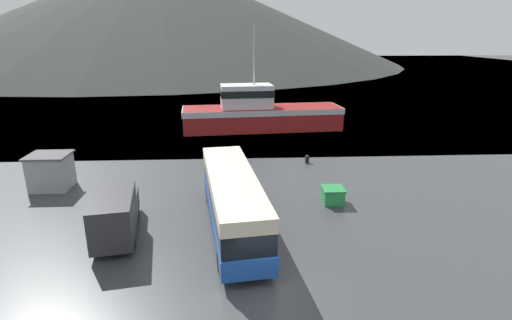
% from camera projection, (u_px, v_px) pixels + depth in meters
% --- Properties ---
extents(ground_plane, '(400.00, 400.00, 0.00)m').
position_uv_depth(ground_plane, '(264.00, 286.00, 17.81)').
color(ground_plane, '#383A3D').
extents(water_surface, '(240.00, 240.00, 0.00)m').
position_uv_depth(water_surface, '(238.00, 64.00, 150.49)').
color(water_surface, slate).
rests_on(water_surface, ground).
extents(hill_backdrop, '(182.39, 182.39, 38.71)m').
position_uv_depth(hill_backdrop, '(158.00, 11.00, 152.59)').
color(hill_backdrop, '#2D332D').
rests_on(hill_backdrop, ground).
extents(tour_bus, '(4.06, 12.00, 3.31)m').
position_uv_depth(tour_bus, '(233.00, 199.00, 22.55)').
color(tour_bus, '#194799').
rests_on(tour_bus, ground).
extents(delivery_van, '(3.15, 6.56, 2.61)m').
position_uv_depth(delivery_van, '(115.00, 213.00, 21.95)').
color(delivery_van, '#2D2D33').
rests_on(delivery_van, ground).
extents(fishing_boat, '(18.85, 6.52, 11.99)m').
position_uv_depth(fishing_boat, '(259.00, 112.00, 46.80)').
color(fishing_boat, maroon).
rests_on(fishing_boat, water_surface).
extents(storage_bin, '(1.46, 1.50, 1.05)m').
position_uv_depth(storage_bin, '(333.00, 195.00, 26.55)').
color(storage_bin, green).
rests_on(storage_bin, ground).
extents(dock_kiosk, '(2.84, 2.56, 2.58)m').
position_uv_depth(dock_kiosk, '(51.00, 171.00, 28.83)').
color(dock_kiosk, '#93999E').
rests_on(dock_kiosk, ground).
extents(mooring_bollard, '(0.41, 0.41, 0.72)m').
position_uv_depth(mooring_bollard, '(307.00, 159.00, 34.80)').
color(mooring_bollard, black).
rests_on(mooring_bollard, ground).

